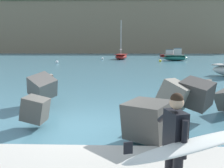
{
  "coord_description": "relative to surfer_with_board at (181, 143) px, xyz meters",
  "views": [
    {
      "loc": [
        1.32,
        -7.1,
        2.69
      ],
      "look_at": [
        1.08,
        0.5,
        1.4
      ],
      "focal_mm": 36.35,
      "sensor_mm": 36.0,
      "label": 1
    }
  ],
  "objects": [
    {
      "name": "ground_plane",
      "position": [
        -2.23,
        3.95,
        -1.28
      ],
      "size": [
        400.0,
        400.0,
        0.0
      ],
      "primitive_type": "plane",
      "color": "#42707F"
    },
    {
      "name": "headland_bluff",
      "position": [
        -2.17,
        93.54,
        8.23
      ],
      "size": [
        90.63,
        36.1,
        18.96
      ],
      "color": "#847056",
      "rests_on": "ground"
    },
    {
      "name": "mooring_buoy_outer",
      "position": [
        5.89,
        34.59,
        -1.06
      ],
      "size": [
        0.44,
        0.44,
        0.44
      ],
      "color": "yellow",
      "rests_on": "ground"
    },
    {
      "name": "boat_near_left",
      "position": [
        -0.49,
        42.07,
        -0.71
      ],
      "size": [
        2.98,
        5.64,
        7.51
      ],
      "color": "maroon",
      "rests_on": "ground"
    },
    {
      "name": "mooring_buoy_inner",
      "position": [
        -10.39,
        31.21,
        -1.06
      ],
      "size": [
        0.44,
        0.44,
        0.44
      ],
      "color": "silver",
      "rests_on": "ground"
    },
    {
      "name": "station_building_west",
      "position": [
        -14.44,
        94.9,
        20.12
      ],
      "size": [
        6.3,
        6.93,
        4.83
      ],
      "color": "beige",
      "rests_on": "headland_bluff"
    },
    {
      "name": "mooring_buoy_middle",
      "position": [
        -4.09,
        40.18,
        -1.06
      ],
      "size": [
        0.44,
        0.44,
        0.44
      ],
      "color": "silver",
      "rests_on": "ground"
    },
    {
      "name": "breakwater_jetty",
      "position": [
        -5.19,
        5.19,
        -0.22
      ],
      "size": [
        32.26,
        6.59,
        2.62
      ],
      "color": "#3D3A38",
      "rests_on": "ground"
    },
    {
      "name": "boat_mid_right",
      "position": [
        10.55,
        47.23,
        -0.71
      ],
      "size": [
        5.57,
        3.85,
        1.85
      ],
      "color": "maroon",
      "rests_on": "ground"
    },
    {
      "name": "surfer_with_board",
      "position": [
        0.0,
        0.0,
        0.0
      ],
      "size": [
        2.11,
        1.39,
        1.78
      ],
      "color": "black",
      "rests_on": "walkway_path"
    },
    {
      "name": "boat_near_centre",
      "position": [
        9.32,
        38.2,
        -0.56
      ],
      "size": [
        4.51,
        2.68,
        2.29
      ],
      "color": "#1E6656",
      "rests_on": "ground"
    }
  ]
}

